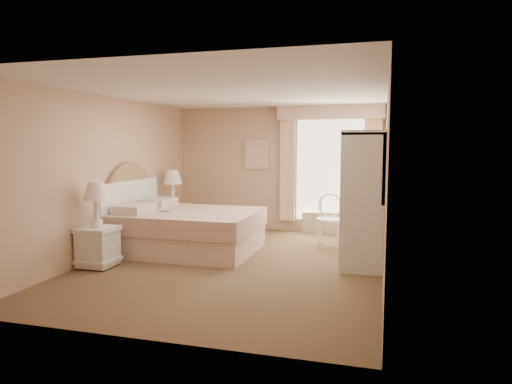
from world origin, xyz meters
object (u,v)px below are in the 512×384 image
(bed, at_px, (181,228))
(round_table, at_px, (361,212))
(armoire, at_px, (364,210))
(cafe_chair, at_px, (330,215))
(nightstand_far, at_px, (173,211))
(nightstand_near, at_px, (97,236))

(bed, xyz_separation_m, round_table, (2.80, 1.88, 0.11))
(armoire, bearing_deg, round_table, 93.73)
(round_table, xyz_separation_m, armoire, (0.13, -1.94, 0.32))
(round_table, height_order, armoire, armoire)
(bed, bearing_deg, round_table, 33.87)
(bed, height_order, cafe_chair, bed)
(nightstand_far, bearing_deg, round_table, 10.97)
(nightstand_far, xyz_separation_m, armoire, (3.65, -1.26, 0.34))
(round_table, bearing_deg, nightstand_near, -138.44)
(nightstand_near, bearing_deg, armoire, 17.95)
(bed, relative_size, armoire, 1.16)
(nightstand_near, height_order, nightstand_far, nightstand_far)
(cafe_chair, bearing_deg, bed, -153.93)
(armoire, bearing_deg, cafe_chair, 117.97)
(nightstand_near, relative_size, armoire, 0.62)
(armoire, bearing_deg, nightstand_far, 160.97)
(nightstand_near, xyz_separation_m, nightstand_far, (-0.00, 2.44, 0.01))
(armoire, bearing_deg, nightstand_near, -162.05)
(bed, relative_size, round_table, 3.07)
(bed, height_order, round_table, bed)
(nightstand_far, relative_size, armoire, 0.64)
(nightstand_near, xyz_separation_m, cafe_chair, (3.02, 2.37, 0.07))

